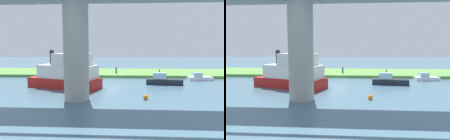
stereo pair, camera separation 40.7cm
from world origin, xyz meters
The scene contains 9 objects.
ground_plane centered at (0.00, 0.00, 0.00)m, with size 160.00×160.00×0.00m, color #476B7F.
grassy_bank centered at (0.00, -6.00, 0.25)m, with size 80.00×12.00×0.50m, color #5B9342.
bridge_pylon centered at (2.94, 15.26, 5.05)m, with size 2.54×2.54×10.10m, color #9E998E.
person_on_bank centered at (-0.46, -2.78, 1.20)m, with size 0.43×0.43×1.39m.
mooring_post centered at (-8.48, -1.58, 0.95)m, with size 0.20×0.20×0.90m, color brown.
skiff_small centered at (5.83, 8.93, 1.87)m, with size 10.43×6.30×5.06m.
motorboat_red centered at (-7.70, 5.64, 0.62)m, with size 5.33×2.36×1.72m.
motorboat_white centered at (-14.44, 1.75, 0.46)m, with size 4.02×1.75×1.30m.
marker_buoy centered at (-4.19, 14.71, 0.25)m, with size 0.50×0.50×0.50m, color orange.
Camera 1 is at (-1.86, 35.31, 5.38)m, focal length 32.07 mm.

